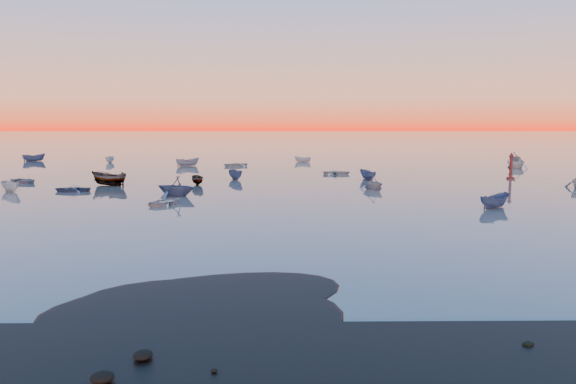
{
  "coord_description": "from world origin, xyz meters",
  "views": [
    {
      "loc": [
        1.13,
        -22.59,
        7.29
      ],
      "look_at": [
        1.84,
        28.0,
        0.89
      ],
      "focal_mm": 35.0,
      "sensor_mm": 36.0,
      "label": 1
    }
  ],
  "objects_px": {
    "boat_near_center": "(494,208)",
    "boat_near_right": "(373,189)",
    "channel_marker": "(511,168)",
    "boat_near_left": "(24,183)"
  },
  "relations": [
    {
      "from": "boat_near_center",
      "to": "boat_near_right",
      "type": "distance_m",
      "value": 15.72
    },
    {
      "from": "channel_marker",
      "to": "boat_near_right",
      "type": "bearing_deg",
      "value": -151.31
    },
    {
      "from": "boat_near_center",
      "to": "channel_marker",
      "type": "bearing_deg",
      "value": -61.1
    },
    {
      "from": "boat_near_left",
      "to": "boat_near_right",
      "type": "xyz_separation_m",
      "value": [
        40.47,
        -6.67,
        0.0
      ]
    },
    {
      "from": "boat_near_center",
      "to": "boat_near_right",
      "type": "bearing_deg",
      "value": -4.99
    },
    {
      "from": "boat_near_left",
      "to": "channel_marker",
      "type": "relative_size",
      "value": 1.12
    },
    {
      "from": "boat_near_left",
      "to": "boat_near_right",
      "type": "relative_size",
      "value": 1.16
    },
    {
      "from": "boat_near_center",
      "to": "channel_marker",
      "type": "height_order",
      "value": "channel_marker"
    },
    {
      "from": "boat_near_center",
      "to": "channel_marker",
      "type": "relative_size",
      "value": 1.03
    },
    {
      "from": "boat_near_right",
      "to": "boat_near_left",
      "type": "bearing_deg",
      "value": -39.12
    }
  ]
}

